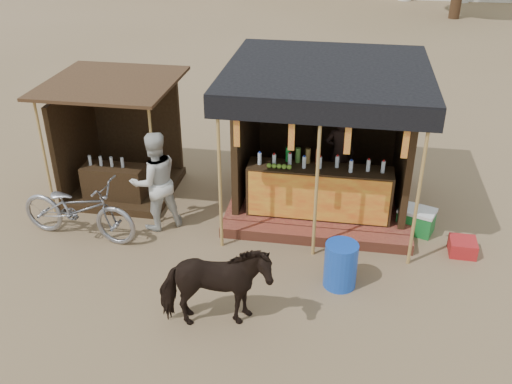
% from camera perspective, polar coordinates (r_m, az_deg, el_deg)
% --- Properties ---
extents(ground, '(120.00, 120.00, 0.00)m').
position_cam_1_polar(ground, '(8.79, -1.76, -11.28)').
color(ground, '#846B4C').
rests_on(ground, ground).
extents(main_stall, '(3.60, 3.61, 2.78)m').
position_cam_1_polar(main_stall, '(10.99, 6.76, 3.55)').
color(main_stall, '#994932').
rests_on(main_stall, ground).
extents(secondary_stall, '(2.40, 2.40, 2.38)m').
position_cam_1_polar(secondary_stall, '(11.85, -13.96, 3.89)').
color(secondary_stall, '#322212').
rests_on(secondary_stall, ground).
extents(cow, '(1.71, 1.07, 1.34)m').
position_cam_1_polar(cow, '(8.06, -4.14, -9.52)').
color(cow, black).
rests_on(cow, ground).
extents(motorbike, '(2.29, 1.04, 1.16)m').
position_cam_1_polar(motorbike, '(10.51, -17.38, -1.60)').
color(motorbike, gray).
rests_on(motorbike, ground).
extents(bystander, '(1.15, 1.11, 1.87)m').
position_cam_1_polar(bystander, '(10.34, -10.06, 1.07)').
color(bystander, silver).
rests_on(bystander, ground).
extents(blue_barrel, '(0.63, 0.63, 0.76)m').
position_cam_1_polar(blue_barrel, '(9.06, 8.46, -7.23)').
color(blue_barrel, blue).
rests_on(blue_barrel, ground).
extents(red_crate, '(0.45, 0.45, 0.26)m').
position_cam_1_polar(red_crate, '(10.44, 19.95, -5.17)').
color(red_crate, '#AB1C1D').
rests_on(red_crate, ground).
extents(cooler, '(0.75, 0.63, 0.46)m').
position_cam_1_polar(cooler, '(10.77, 15.70, -2.72)').
color(cooler, '#1A762D').
rests_on(cooler, ground).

